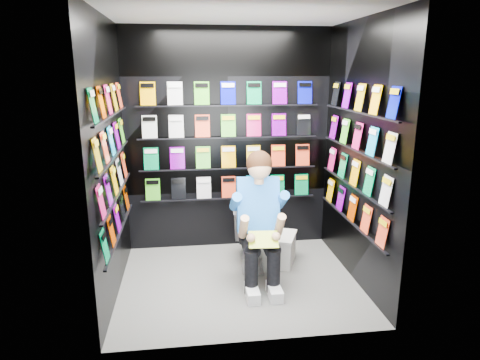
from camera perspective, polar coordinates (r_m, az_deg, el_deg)
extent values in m
plane|color=#605F5D|center=(4.52, -0.13, -13.41)|extent=(2.40, 2.40, 0.00)
plane|color=white|center=(4.03, -0.16, 21.38)|extent=(2.40, 2.40, 0.00)
cube|color=black|center=(5.06, -1.59, 5.18)|extent=(2.40, 0.04, 2.60)
cube|color=black|center=(3.12, 2.18, -0.68)|extent=(2.40, 0.04, 2.60)
cube|color=black|center=(4.11, -17.00, 2.39)|extent=(0.04, 2.00, 2.60)
cube|color=black|center=(4.39, 15.60, 3.24)|extent=(0.04, 2.00, 2.60)
imported|color=white|center=(4.78, 1.50, -6.99)|extent=(0.47, 0.78, 0.73)
cube|color=silver|center=(4.89, 5.78, -9.29)|extent=(0.36, 0.46, 0.31)
cube|color=silver|center=(4.82, 5.83, -7.47)|extent=(0.39, 0.49, 0.03)
cube|color=green|center=(4.03, 3.13, -7.92)|extent=(0.29, 0.18, 0.12)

